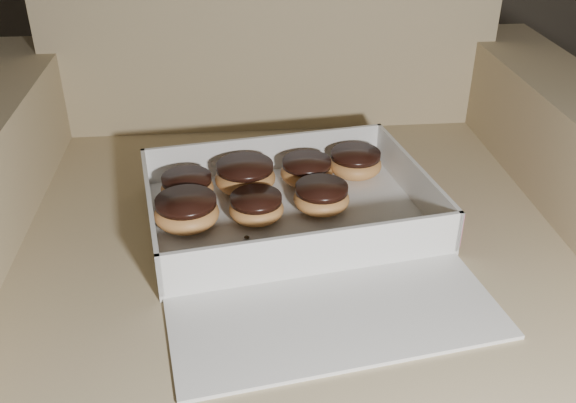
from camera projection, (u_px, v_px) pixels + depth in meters
The scene contains 14 objects.
armchair at pixel (285, 265), 1.04m from camera, with size 0.98×0.83×1.02m.
bakery_box at pixel (298, 225), 0.86m from camera, with size 0.44×0.50×0.06m.
donut_a at pixel (321, 197), 0.90m from camera, with size 0.08×0.08×0.04m.
donut_b at pixel (307, 171), 0.96m from camera, with size 0.08×0.08×0.04m.
donut_c at pixel (187, 212), 0.86m from camera, with size 0.09×0.09×0.04m.
donut_d at pixel (355, 163), 0.99m from camera, with size 0.08×0.08×0.04m.
donut_e at pixel (245, 176), 0.94m from camera, with size 0.09×0.09×0.04m.
donut_f at pixel (256, 207), 0.87m from camera, with size 0.08×0.08×0.04m.
donut_g at pixel (187, 187), 0.92m from camera, with size 0.08×0.08×0.04m.
crumb_a at pixel (419, 238), 0.84m from camera, with size 0.01×0.01×0.00m, color black.
crumb_b at pixel (200, 229), 0.86m from camera, with size 0.01×0.01×0.00m, color black.
crumb_c at pixel (247, 237), 0.84m from camera, with size 0.01×0.01×0.00m, color black.
crumb_d at pixel (274, 221), 0.88m from camera, with size 0.01×0.01×0.00m, color black.
crumb_e at pixel (265, 270), 0.78m from camera, with size 0.01×0.01×0.00m, color black.
Camera 1 is at (0.22, -0.14, 0.94)m, focal length 40.00 mm.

